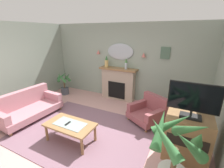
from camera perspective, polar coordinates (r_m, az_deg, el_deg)
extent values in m
cube|color=#C6938E|center=(4.01, -11.85, -18.99)|extent=(6.58, 6.25, 0.10)
cube|color=#93A393|center=(5.61, 4.33, 7.86)|extent=(6.58, 0.10, 2.66)
cube|color=#7F5B6B|center=(4.10, -10.11, -16.93)|extent=(3.20, 2.40, 0.01)
cube|color=tan|center=(5.66, 2.25, -0.18)|extent=(1.20, 0.28, 1.10)
cube|color=black|center=(5.63, 1.81, -2.11)|extent=(0.64, 0.12, 0.60)
cube|color=olive|center=(5.49, 2.24, 5.51)|extent=(1.36, 0.36, 0.06)
cylinder|color=tan|center=(5.63, -2.03, 7.48)|extent=(0.13, 0.13, 0.25)
cone|color=#2D6633|center=(5.60, -2.05, 9.56)|extent=(0.10, 0.10, 0.16)
cylinder|color=silver|center=(5.32, 5.13, 6.59)|extent=(0.09, 0.09, 0.22)
cone|color=#4C8447|center=(5.29, 5.19, 8.60)|extent=(0.10, 0.10, 0.16)
ellipsoid|color=#B2BCC6|center=(5.52, 2.98, 11.69)|extent=(0.96, 0.06, 0.56)
cone|color=#D17066|center=(5.88, -5.00, 11.57)|extent=(0.14, 0.14, 0.14)
cone|color=#D17066|center=(5.20, 11.49, 10.37)|extent=(0.14, 0.14, 0.14)
cube|color=#4C6B56|center=(5.12, 18.87, 10.65)|extent=(0.28, 0.03, 0.36)
cube|color=olive|center=(3.68, -15.07, -14.15)|extent=(1.10, 0.60, 0.04)
cube|color=#8C9E99|center=(3.66, -15.11, -13.83)|extent=(0.72, 0.36, 0.01)
cylinder|color=olive|center=(3.97, -22.72, -16.18)|extent=(0.06, 0.06, 0.40)
cylinder|color=olive|center=(3.39, -10.89, -21.53)|extent=(0.06, 0.06, 0.40)
cylinder|color=olive|center=(4.23, -17.78, -13.24)|extent=(0.06, 0.06, 0.40)
cylinder|color=olive|center=(3.70, -6.21, -17.45)|extent=(0.06, 0.06, 0.40)
cube|color=black|center=(3.67, -15.83, -13.69)|extent=(0.04, 0.16, 0.02)
cube|color=#B77A84|center=(5.11, -27.56, -8.95)|extent=(0.93, 1.74, 0.18)
cube|color=#B77A84|center=(5.26, -30.21, -4.65)|extent=(0.27, 1.71, 0.48)
cube|color=#B77A84|center=(5.43, -21.11, -4.01)|extent=(0.76, 0.20, 0.24)
cylinder|color=olive|center=(4.60, -33.02, -15.04)|extent=(0.07, 0.07, 0.10)
cylinder|color=olive|center=(5.32, -18.38, -8.30)|extent=(0.07, 0.07, 0.10)
cylinder|color=olive|center=(5.81, -22.96, -6.53)|extent=(0.07, 0.07, 0.10)
cube|color=#934C51|center=(4.45, 12.37, -11.35)|extent=(1.09, 1.09, 0.16)
cube|color=#934C51|center=(4.54, 15.68, -6.67)|extent=(0.77, 0.54, 0.45)
cube|color=#934C51|center=(4.57, 9.50, -7.61)|extent=(0.48, 0.69, 0.22)
cube|color=#934C51|center=(4.17, 15.92, -10.88)|extent=(0.48, 0.69, 0.22)
cylinder|color=olive|center=(4.53, 6.03, -12.35)|extent=(0.06, 0.06, 0.10)
cylinder|color=olive|center=(4.11, 12.25, -16.23)|extent=(0.06, 0.06, 0.10)
cylinder|color=olive|center=(4.94, 12.26, -9.91)|extent=(0.06, 0.06, 0.10)
cylinder|color=olive|center=(4.56, 18.46, -13.06)|extent=(0.06, 0.06, 0.10)
cube|color=olive|center=(3.46, 25.56, -17.16)|extent=(0.80, 0.56, 0.90)
cube|color=black|center=(3.17, 25.59, -18.68)|extent=(0.68, 0.02, 0.20)
cube|color=black|center=(3.21, 26.71, -10.52)|extent=(0.36, 0.24, 0.03)
cylinder|color=black|center=(3.18, 26.88, -9.49)|extent=(0.04, 0.04, 0.10)
cube|color=black|center=(3.06, 27.72, -4.32)|extent=(0.84, 0.04, 0.52)
cube|color=black|center=(3.04, 27.72, -4.46)|extent=(0.80, 0.01, 0.48)
cylinder|color=brown|center=(2.70, 21.78, -24.34)|extent=(0.08, 0.08, 0.41)
cone|color=#38753D|center=(2.43, 29.10, -17.29)|extent=(0.19, 0.55, 0.56)
cone|color=#38753D|center=(2.59, 26.79, -14.48)|extent=(0.57, 0.49, 0.50)
cone|color=#38753D|center=(2.61, 20.95, -13.41)|extent=(0.63, 0.43, 0.43)
cone|color=#38753D|center=(2.44, 17.17, -15.38)|extent=(0.18, 0.59, 0.51)
cone|color=#38753D|center=(2.27, 18.77, -18.49)|extent=(0.59, 0.50, 0.46)
cone|color=#38753D|center=(2.27, 26.64, -19.60)|extent=(0.53, 0.46, 0.56)
cylinder|color=#474C56|center=(6.50, -16.78, -2.41)|extent=(0.30, 0.30, 0.26)
cylinder|color=brown|center=(6.41, -17.01, -0.15)|extent=(0.06, 0.06, 0.28)
cone|color=#38753D|center=(6.21, -16.14, 2.33)|extent=(0.11, 0.36, 0.39)
cone|color=#38753D|center=(6.38, -15.89, 2.79)|extent=(0.41, 0.26, 0.35)
cone|color=#38753D|center=(6.48, -17.71, 2.84)|extent=(0.31, 0.42, 0.31)
cone|color=#38753D|center=(6.35, -18.77, 2.42)|extent=(0.33, 0.39, 0.34)
cone|color=#38753D|center=(6.17, -17.87, 2.07)|extent=(0.38, 0.23, 0.39)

